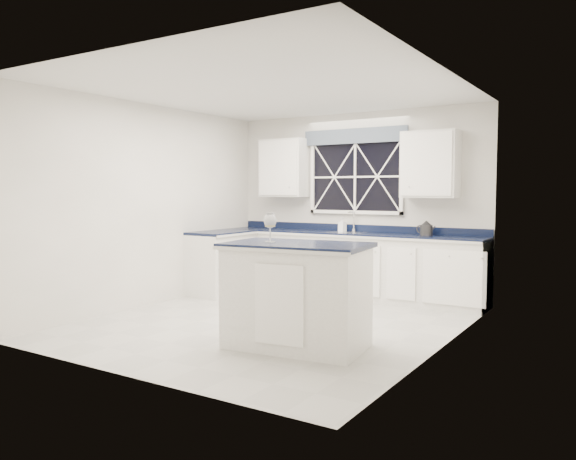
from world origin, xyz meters
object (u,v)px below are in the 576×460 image
Objects in this scene: faucet at (353,221)px; soap_bottle at (342,224)px; dishwasher at (284,263)px; island at (297,295)px; wine_glass at (270,222)px; kettle at (426,229)px.

faucet is 0.17m from soap_bottle.
island is (1.87, -2.69, 0.11)m from dishwasher.
dishwasher is 3.28m from island.
dishwasher is 2.78× the size of wine_glass.
kettle is (1.16, -0.13, -0.07)m from faucet.
dishwasher is at bearing 117.78° from island.
dishwasher is 0.55× the size of island.
soap_bottle is at bearing -159.15° from faucet.
island is 0.77m from wine_glass.
wine_glass is at bearing -77.06° from soap_bottle.
faucet is 1.17m from kettle.
dishwasher is 3.94× the size of soap_bottle.
soap_bottle is (-0.67, 2.92, -0.19)m from wine_glass.
soap_bottle is at bearing 101.00° from island.
kettle is at bearing 77.37° from wine_glass.
dishwasher is at bearing 120.25° from wine_glass.
faucet is 3.02m from wine_glass.
wine_glass reaches higher than soap_bottle.
soap_bottle is (-0.92, 2.82, 0.52)m from island.
soap_bottle reaches higher than dishwasher.
wine_glass is 3.00m from soap_bottle.
soap_bottle reaches higher than kettle.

